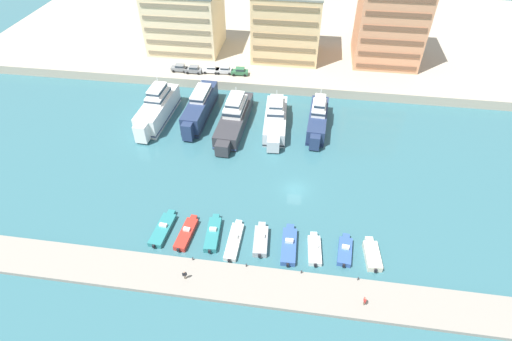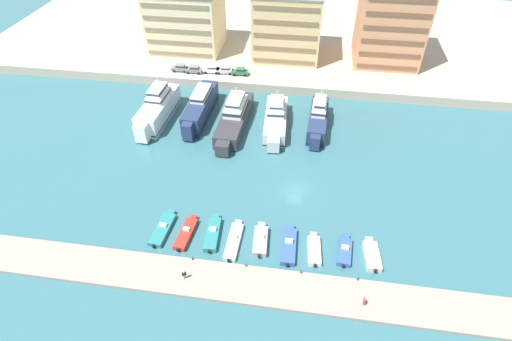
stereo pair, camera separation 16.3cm
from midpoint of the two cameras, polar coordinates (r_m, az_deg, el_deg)
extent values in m
plane|color=#336670|center=(70.95, 5.67, -2.73)|extent=(400.00, 400.00, 0.00)
cube|color=#ADA38E|center=(127.70, 7.97, 18.89)|extent=(180.00, 70.00, 2.23)
cube|color=gray|center=(57.69, 4.18, -16.63)|extent=(120.00, 6.14, 0.62)
cube|color=white|center=(89.52, -13.70, 8.45)|extent=(5.30, 15.59, 4.35)
cube|color=white|center=(83.05, -15.91, 5.24)|extent=(2.61, 2.39, 3.70)
cube|color=#192347|center=(90.27, -13.56, 7.70)|extent=(5.36, 15.74, 0.24)
cube|color=white|center=(88.96, -13.72, 10.38)|extent=(3.86, 6.63, 1.33)
cube|color=#233342|center=(88.89, -13.73, 10.46)|extent=(3.91, 6.69, 0.48)
cube|color=white|center=(88.30, -13.86, 11.13)|extent=(3.01, 5.17, 1.35)
cube|color=#233342|center=(88.23, -13.87, 11.20)|extent=(3.05, 5.22, 0.49)
cylinder|color=silver|center=(88.31, -13.79, 12.33)|extent=(0.16, 0.16, 1.80)
cube|color=white|center=(96.32, -11.82, 10.59)|extent=(3.91, 1.09, 0.20)
cube|color=navy|center=(88.60, -7.87, 8.90)|extent=(4.28, 16.60, 4.28)
cube|color=navy|center=(81.44, -9.64, 5.55)|extent=(2.13, 1.95, 3.64)
cube|color=black|center=(89.34, -7.78, 8.15)|extent=(4.32, 16.77, 0.24)
cube|color=white|center=(88.15, -7.81, 10.87)|extent=(3.16, 7.01, 1.33)
cube|color=#233342|center=(88.09, -7.82, 10.94)|extent=(3.20, 7.08, 0.48)
cylinder|color=silver|center=(88.24, -7.71, 12.08)|extent=(0.16, 0.16, 1.80)
cube|color=navy|center=(96.18, -6.36, 11.18)|extent=(3.24, 1.00, 0.20)
cube|color=#333338|center=(85.30, -3.03, 7.31)|extent=(5.49, 18.31, 2.92)
cube|color=#333338|center=(77.33, -4.70, 3.20)|extent=(2.73, 2.50, 2.48)
cube|color=#334C7F|center=(85.83, -3.01, 6.78)|extent=(5.54, 18.49, 0.24)
cube|color=white|center=(85.13, -2.88, 9.12)|extent=(4.04, 7.75, 1.77)
cube|color=#233342|center=(85.03, -2.88, 9.22)|extent=(4.09, 7.83, 0.64)
cube|color=white|center=(84.33, -2.91, 9.99)|extent=(3.15, 6.05, 1.26)
cube|color=#233342|center=(84.27, -2.92, 10.06)|extent=(3.19, 6.11, 0.45)
cylinder|color=silver|center=(84.51, -2.78, 11.27)|extent=(0.16, 0.16, 1.80)
cube|color=#333338|center=(93.47, -1.70, 10.19)|extent=(4.12, 1.05, 0.20)
cube|color=silver|center=(84.88, 2.89, 7.15)|extent=(5.21, 15.13, 2.99)
cube|color=silver|center=(77.99, 2.56, 3.73)|extent=(2.54, 2.33, 2.54)
cube|color=black|center=(85.43, 2.87, 6.61)|extent=(5.26, 15.28, 0.24)
cube|color=white|center=(84.56, 2.99, 8.86)|extent=(3.77, 6.44, 1.57)
cube|color=#233342|center=(84.48, 2.99, 8.95)|extent=(3.82, 6.50, 0.57)
cube|color=white|center=(83.84, 3.02, 9.65)|extent=(2.94, 5.02, 1.17)
cube|color=#233342|center=(83.78, 3.02, 9.72)|extent=(2.98, 5.07, 0.42)
cylinder|color=silver|center=(83.88, 3.09, 10.84)|extent=(0.16, 0.16, 1.80)
cube|color=silver|center=(91.88, 3.15, 9.56)|extent=(3.79, 1.10, 0.20)
cube|color=navy|center=(85.44, 8.88, 7.09)|extent=(4.26, 14.13, 3.42)
cube|color=navy|center=(79.01, 8.47, 4.03)|extent=(2.08, 1.90, 2.90)
cube|color=#192347|center=(86.06, 8.81, 6.48)|extent=(4.31, 14.27, 0.24)
cube|color=white|center=(85.02, 9.10, 8.81)|extent=(3.10, 5.99, 1.37)
cube|color=#233342|center=(84.95, 9.11, 8.89)|extent=(3.14, 6.05, 0.49)
cube|color=white|center=(84.29, 9.20, 9.61)|extent=(2.42, 4.67, 1.41)
cube|color=#233342|center=(84.22, 9.21, 9.69)|extent=(2.45, 4.72, 0.51)
cylinder|color=silver|center=(84.23, 9.36, 10.84)|extent=(0.16, 0.16, 1.80)
cube|color=navy|center=(92.12, 9.18, 9.24)|extent=(3.12, 1.04, 0.20)
cube|color=teal|center=(65.44, -13.16, -8.25)|extent=(2.67, 6.63, 0.84)
cube|color=teal|center=(67.58, -11.96, -5.97)|extent=(1.27, 1.07, 0.71)
cube|color=silver|center=(65.24, -13.08, -7.57)|extent=(1.24, 0.69, 0.43)
cube|color=#283847|center=(65.36, -13.00, -7.36)|extent=(1.09, 0.16, 0.26)
cube|color=black|center=(63.46, -14.39, -10.42)|extent=(0.38, 0.31, 0.60)
cube|color=red|center=(64.07, -9.92, -8.95)|extent=(2.43, 6.26, 0.93)
cube|color=red|center=(66.08, -8.84, -6.74)|extent=(1.10, 0.93, 0.79)
cube|color=silver|center=(63.81, -9.84, -8.25)|extent=(1.08, 0.69, 0.45)
cube|color=#283847|center=(63.93, -9.76, -8.02)|extent=(0.94, 0.17, 0.27)
cube|color=black|center=(62.16, -11.03, -11.06)|extent=(0.38, 0.31, 0.60)
cube|color=teal|center=(63.41, -6.15, -9.08)|extent=(2.43, 6.52, 0.98)
cube|color=teal|center=(65.70, -5.68, -6.68)|extent=(1.13, 0.95, 0.83)
cube|color=silver|center=(63.16, -6.13, -8.33)|extent=(1.11, 0.68, 0.46)
cube|color=#283847|center=(63.29, -6.10, -8.10)|extent=(0.98, 0.15, 0.27)
cube|color=black|center=(61.24, -6.64, -11.41)|extent=(0.38, 0.31, 0.60)
cube|color=white|center=(62.37, -3.13, -10.13)|extent=(1.96, 6.95, 0.79)
cube|color=white|center=(64.76, -2.44, -7.52)|extent=(1.03, 0.85, 0.67)
cube|color=silver|center=(62.16, -3.05, -9.37)|extent=(1.03, 0.62, 0.58)
cube|color=#283847|center=(62.26, -3.00, -9.12)|extent=(0.93, 0.09, 0.35)
cube|color=black|center=(60.12, -3.85, -12.71)|extent=(0.36, 0.29, 0.60)
cube|color=#9EA3A8|center=(62.14, 0.70, -10.08)|extent=(2.47, 5.49, 1.09)
cube|color=#9EA3A8|center=(64.12, 0.89, -7.92)|extent=(1.22, 1.02, 0.92)
cube|color=silver|center=(61.81, 0.74, -9.35)|extent=(1.20, 0.68, 0.43)
cube|color=#283847|center=(61.93, 0.75, -9.12)|extent=(1.06, 0.15, 0.26)
cube|color=black|center=(60.29, 0.52, -12.11)|extent=(0.38, 0.30, 0.60)
cube|color=#33569E|center=(61.81, 4.75, -10.79)|extent=(2.33, 6.61, 0.94)
cube|color=#33569E|center=(64.16, 4.95, -8.18)|extent=(1.22, 1.01, 0.80)
cube|color=silver|center=(61.52, 4.82, -9.99)|extent=(1.21, 0.63, 0.58)
cube|color=#283847|center=(61.63, 4.84, -9.74)|extent=(1.09, 0.11, 0.35)
cube|color=black|center=(59.61, 4.56, -13.31)|extent=(0.37, 0.29, 0.60)
cube|color=white|center=(61.85, 8.38, -11.27)|extent=(2.29, 5.26, 0.81)
cube|color=white|center=(63.69, 8.27, -9.17)|extent=(1.11, 0.94, 0.69)
cube|color=silver|center=(61.55, 8.43, -10.60)|extent=(1.09, 0.68, 0.56)
cube|color=#283847|center=(61.66, 8.43, -10.35)|extent=(0.96, 0.15, 0.34)
cube|color=black|center=(60.10, 8.51, -13.26)|extent=(0.38, 0.31, 0.60)
cube|color=#33569E|center=(62.48, 12.60, -11.30)|extent=(2.40, 5.09, 0.87)
cube|color=#33569E|center=(64.30, 12.77, -9.30)|extent=(1.16, 0.98, 0.74)
cube|color=silver|center=(62.19, 12.72, -10.65)|extent=(1.14, 0.69, 0.48)
cube|color=#283847|center=(62.31, 12.74, -10.41)|extent=(0.99, 0.17, 0.29)
cube|color=black|center=(60.75, 12.45, -13.16)|extent=(0.38, 0.31, 0.60)
cube|color=beige|center=(62.86, 16.31, -11.70)|extent=(2.59, 5.10, 1.06)
cube|color=beige|center=(64.58, 15.88, -9.67)|extent=(1.25, 1.06, 0.90)
cube|color=black|center=(61.24, 16.77, -13.58)|extent=(0.39, 0.31, 0.60)
cube|color=slate|center=(103.53, -10.75, 14.13)|extent=(4.12, 1.75, 0.80)
cube|color=slate|center=(103.16, -10.72, 14.50)|extent=(2.12, 1.59, 0.68)
cube|color=#1E2833|center=(103.16, -10.72, 14.50)|extent=(2.08, 1.60, 0.37)
cylinder|color=black|center=(103.40, -11.59, 13.73)|extent=(0.64, 0.23, 0.64)
cylinder|color=black|center=(104.83, -11.32, 14.17)|extent=(0.64, 0.23, 0.64)
cylinder|color=black|center=(102.60, -10.11, 13.70)|extent=(0.64, 0.23, 0.64)
cylinder|color=black|center=(104.04, -9.86, 14.14)|extent=(0.64, 0.23, 0.64)
cube|color=slate|center=(102.21, -8.79, 14.00)|extent=(4.13, 1.76, 0.80)
cube|color=slate|center=(101.84, -8.75, 14.37)|extent=(2.12, 1.59, 0.68)
cube|color=#1E2833|center=(101.84, -8.75, 14.37)|extent=(2.08, 1.61, 0.37)
cylinder|color=black|center=(102.03, -9.64, 13.60)|extent=(0.64, 0.23, 0.64)
cylinder|color=black|center=(103.47, -9.40, 14.04)|extent=(0.64, 0.23, 0.64)
cylinder|color=black|center=(101.32, -8.13, 13.56)|extent=(0.64, 0.23, 0.64)
cylinder|color=black|center=(102.77, -7.90, 14.00)|extent=(0.64, 0.23, 0.64)
cube|color=white|center=(101.72, -6.35, 14.09)|extent=(4.16, 1.84, 0.80)
cube|color=white|center=(101.35, -6.29, 14.46)|extent=(2.15, 1.63, 0.68)
cube|color=#1E2833|center=(101.35, -6.29, 14.46)|extent=(2.11, 1.65, 0.37)
cylinder|color=black|center=(101.45, -7.19, 13.69)|extent=(0.65, 0.24, 0.64)
cylinder|color=black|center=(102.92, -6.99, 14.13)|extent=(0.65, 0.24, 0.64)
cylinder|color=black|center=(100.90, -5.65, 13.65)|extent=(0.65, 0.24, 0.64)
cylinder|color=black|center=(102.37, -5.47, 14.09)|extent=(0.65, 0.24, 0.64)
cube|color=#B7BCC1|center=(101.12, -4.44, 14.05)|extent=(4.19, 1.94, 0.80)
cube|color=#B7BCC1|center=(100.76, -4.37, 14.42)|extent=(2.19, 1.68, 0.68)
cube|color=#1E2833|center=(100.76, -4.37, 14.42)|extent=(2.15, 1.70, 0.37)
cylinder|color=black|center=(100.77, -5.28, 13.64)|extent=(0.65, 0.26, 0.64)
cylinder|color=black|center=(102.26, -5.12, 14.08)|extent=(0.65, 0.26, 0.64)
cylinder|color=black|center=(100.36, -3.71, 13.61)|extent=(0.65, 0.26, 0.64)
cylinder|color=black|center=(101.85, -3.58, 14.05)|extent=(0.65, 0.26, 0.64)
cube|color=#2D6642|center=(100.21, -2.25, 13.87)|extent=(4.20, 1.95, 0.80)
cube|color=#2D6642|center=(99.85, -2.17, 14.25)|extent=(2.19, 1.69, 0.68)
cube|color=#1E2833|center=(99.85, -2.17, 14.25)|extent=(2.15, 1.70, 0.37)
cylinder|color=black|center=(99.81, -3.09, 13.47)|extent=(0.65, 0.26, 0.64)
cylinder|color=black|center=(101.30, -2.96, 13.91)|extent=(0.65, 0.26, 0.64)
cylinder|color=black|center=(99.50, -1.50, 13.42)|extent=(0.65, 0.26, 0.64)
cylinder|color=black|center=(101.00, -1.40, 13.87)|extent=(0.65, 0.26, 0.64)
cube|color=beige|center=(113.39, -9.95, 20.46)|extent=(18.25, 14.91, 15.08)
cube|color=#7E7359|center=(109.08, -10.70, 16.06)|extent=(16.79, 0.24, 0.90)
cube|color=#7E7359|center=(107.86, -10.91, 17.50)|extent=(16.79, 0.24, 0.90)
cube|color=#7E7359|center=(106.71, -11.12, 18.98)|extent=(16.79, 0.24, 0.90)
cube|color=#7E7359|center=(105.64, -11.34, 20.48)|extent=(16.79, 0.24, 0.90)
cube|color=#7E7359|center=(104.64, -11.57, 22.02)|extent=(16.79, 0.24, 0.90)
cube|color=#E0BC84|center=(107.74, 4.59, 20.11)|extent=(16.64, 14.64, 16.18)
cube|color=#7B6748|center=(103.53, 4.03, 15.31)|extent=(15.31, 0.24, 0.90)
cube|color=#7B6748|center=(102.16, 4.12, 16.94)|extent=(15.31, 0.24, 0.90)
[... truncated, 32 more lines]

